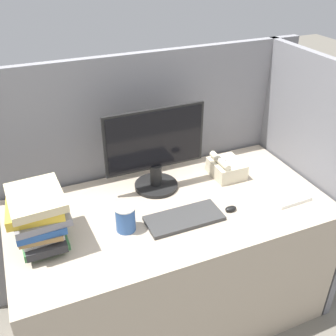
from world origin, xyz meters
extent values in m
cube|color=slate|center=(0.00, 0.85, 0.72)|extent=(2.02, 0.04, 1.45)
cube|color=slate|center=(0.85, 0.43, 0.72)|extent=(0.04, 0.87, 1.45)
cube|color=tan|center=(0.00, 0.40, 0.38)|extent=(1.62, 0.81, 0.77)
cylinder|color=black|center=(0.00, 0.61, 0.78)|extent=(0.24, 0.24, 0.02)
cylinder|color=black|center=(0.00, 0.61, 0.85)|extent=(0.06, 0.06, 0.12)
cube|color=black|center=(0.00, 0.61, 1.06)|extent=(0.54, 0.02, 0.34)
cube|color=black|center=(0.00, 0.61, 1.06)|extent=(0.51, 0.01, 0.31)
cube|color=#333333|center=(0.02, 0.29, 0.78)|extent=(0.37, 0.17, 0.02)
ellipsoid|color=black|center=(0.26, 0.26, 0.78)|extent=(0.06, 0.04, 0.03)
cylinder|color=#335999|center=(-0.26, 0.33, 0.83)|extent=(0.09, 0.09, 0.12)
cylinder|color=white|center=(-0.26, 0.33, 0.90)|extent=(0.10, 0.10, 0.01)
cube|color=#38723F|center=(-0.63, 0.40, 0.78)|extent=(0.20, 0.23, 0.03)
cube|color=#262628|center=(-0.63, 0.38, 0.82)|extent=(0.17, 0.27, 0.04)
cube|color=silver|center=(-0.64, 0.40, 0.85)|extent=(0.18, 0.24, 0.02)
cube|color=olive|center=(-0.63, 0.40, 0.87)|extent=(0.21, 0.29, 0.02)
cube|color=#264C8C|center=(-0.64, 0.38, 0.90)|extent=(0.20, 0.24, 0.03)
cube|color=slate|center=(-0.63, 0.38, 0.93)|extent=(0.24, 0.24, 0.03)
cube|color=gold|center=(-0.64, 0.39, 0.97)|extent=(0.25, 0.24, 0.04)
cube|color=#C6B78C|center=(-0.63, 0.40, 1.01)|extent=(0.24, 0.29, 0.04)
cube|color=beige|center=(0.42, 0.56, 0.81)|extent=(0.17, 0.19, 0.09)
cube|color=white|center=(0.44, 0.54, 0.86)|extent=(0.08, 0.09, 0.00)
cylinder|color=beige|center=(0.37, 0.56, 0.87)|extent=(0.04, 0.18, 0.04)
cube|color=white|center=(0.60, 0.28, 0.78)|extent=(0.21, 0.23, 0.02)
camera|label=1|loc=(-0.65, -1.07, 1.97)|focal=42.00mm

